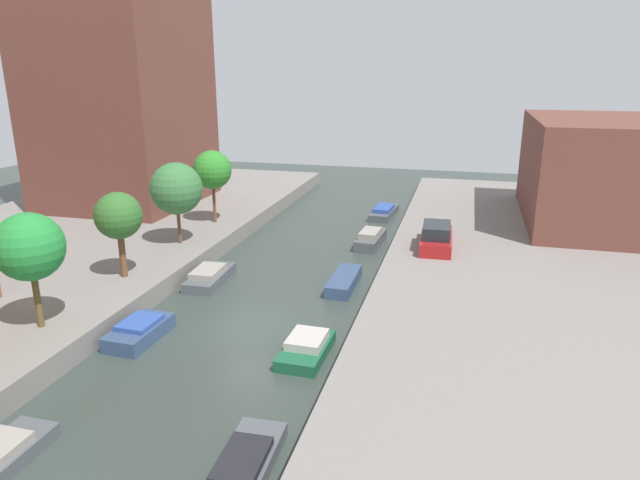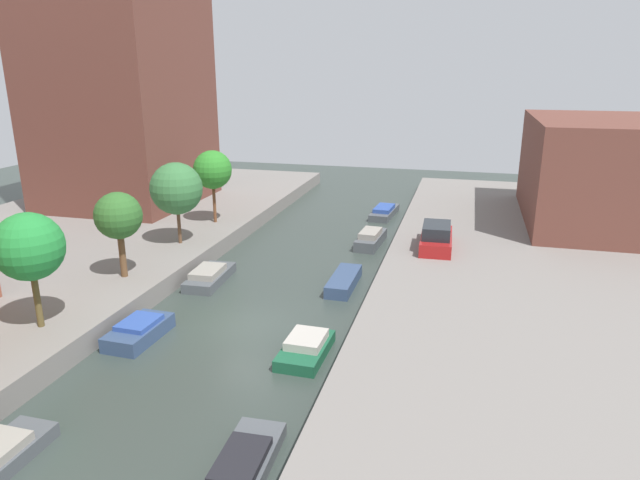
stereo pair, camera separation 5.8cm
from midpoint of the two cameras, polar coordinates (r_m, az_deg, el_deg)
The scene contains 16 objects.
ground_plane at distance 25.59m, azimuth -7.48°, elevation -8.55°, with size 84.00×84.00×0.00m, color #333D38.
quay_right at distance 24.47m, azimuth 27.77°, elevation -10.48°, with size 20.00×64.00×1.00m, color gray.
apartment_tower_far at distance 45.41m, azimuth -20.03°, elevation 20.53°, with size 10.00×11.12×26.96m, color brown.
low_block_right at distance 41.90m, azimuth 27.12°, elevation 6.17°, with size 10.00×13.85×6.83m, color brown.
street_tree_2 at distance 24.50m, azimuth -27.24°, elevation -0.64°, with size 2.67×2.67×4.70m.
street_tree_3 at distance 28.97m, azimuth -19.63°, elevation 2.27°, with size 2.29×2.29×4.27m.
street_tree_4 at distance 33.69m, azimuth -14.25°, elevation 5.04°, with size 3.01×3.01×4.79m.
street_tree_5 at distance 37.90m, azimuth -10.75°, elevation 6.96°, with size 2.53×2.53×4.81m.
parked_car at distance 33.11m, azimuth 11.71°, elevation 0.24°, with size 1.89×4.51×1.47m.
moored_boat_left_2 at distance 25.21m, azimuth -17.73°, elevation -8.74°, with size 1.70×3.20×0.84m.
moored_boat_left_3 at distance 30.66m, azimuth -11.04°, elevation -3.58°, with size 1.78×3.92×0.83m.
moored_boat_right_1 at distance 17.26m, azimuth -7.64°, elevation -21.50°, with size 1.60×3.81×0.67m.
moored_boat_right_2 at distance 22.82m, azimuth -1.37°, elevation -10.80°, with size 1.70×3.22×0.81m.
moored_boat_right_3 at distance 29.54m, azimuth 2.48°, elevation -4.15°, with size 1.20×3.85×0.62m.
moored_boat_right_4 at distance 36.39m, azimuth 5.19°, elevation 0.15°, with size 1.55×3.89×1.05m.
moored_boat_right_5 at distance 43.70m, azimuth 6.55°, elevation 2.86°, with size 1.77×4.53×0.81m.
Camera 2 is at (9.04, -21.26, 11.01)m, focal length 31.72 mm.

